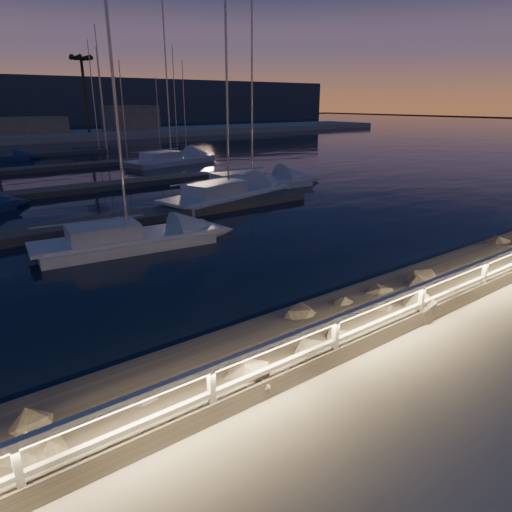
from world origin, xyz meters
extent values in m
plane|color=#A6A096|center=(0.00, 0.00, 0.00)|extent=(400.00, 400.00, 0.00)
cube|color=#A6A096|center=(0.00, -2.50, -0.10)|extent=(240.00, 5.00, 0.20)
cube|color=#686159|center=(0.00, 1.50, -0.30)|extent=(240.00, 3.45, 1.29)
plane|color=black|center=(0.00, 0.00, -1.20)|extent=(400.00, 400.00, 0.00)
cube|color=silver|center=(-8.00, 0.00, 0.50)|extent=(0.11, 0.11, 1.00)
cube|color=silver|center=(-5.00, 0.00, 0.50)|extent=(0.11, 0.11, 1.00)
cube|color=silver|center=(-2.00, 0.00, 0.50)|extent=(0.11, 0.11, 1.00)
cube|color=silver|center=(1.00, 0.00, 0.50)|extent=(0.11, 0.11, 1.00)
cube|color=silver|center=(4.00, 0.00, 0.50)|extent=(0.11, 0.11, 1.00)
cube|color=silver|center=(0.00, 0.00, 1.00)|extent=(44.00, 0.12, 0.12)
cube|color=silver|center=(0.00, 0.00, 0.50)|extent=(44.00, 0.09, 0.09)
cube|color=#FBBE71|center=(0.00, -0.02, 0.92)|extent=(44.00, 0.04, 0.03)
sphere|color=#686159|center=(3.42, 0.59, -0.02)|extent=(0.99, 0.99, 0.99)
sphere|color=#686159|center=(-5.81, 1.05, -0.12)|extent=(0.74, 0.74, 0.74)
sphere|color=#686159|center=(4.50, 1.83, -0.29)|extent=(1.10, 1.10, 1.10)
sphere|color=#686159|center=(-7.83, 0.89, -0.09)|extent=(0.96, 0.96, 0.96)
cube|color=#635A52|center=(0.00, 16.00, -0.40)|extent=(22.00, 2.00, 0.40)
cube|color=#635A52|center=(0.00, 26.00, -0.40)|extent=(22.00, 2.00, 0.40)
cube|color=#635A52|center=(0.00, 38.00, -0.40)|extent=(22.00, 2.00, 0.40)
cube|color=#635A52|center=(0.00, 50.00, -0.40)|extent=(22.00, 2.00, 0.40)
cube|color=gray|center=(8.00, 75.00, 1.30)|extent=(10.00, 6.00, 3.00)
cube|color=gray|center=(24.00, 74.00, 2.10)|extent=(8.00, 7.00, 4.60)
cylinder|color=#4B3B23|center=(16.00, 72.00, 6.15)|extent=(0.44, 0.44, 11.50)
cube|color=silver|center=(-1.71, 12.00, -0.45)|extent=(7.22, 3.14, 0.54)
cube|color=silver|center=(-1.71, 12.00, -0.10)|extent=(7.75, 2.86, 0.15)
cube|color=silver|center=(-2.67, 12.11, 0.24)|extent=(2.91, 2.06, 0.64)
cylinder|color=#AAAAAF|center=(-1.71, 12.00, 6.06)|extent=(0.12, 0.12, 12.13)
cylinder|color=#AAAAAF|center=(-3.15, 12.17, 0.74)|extent=(4.35, 0.60, 0.08)
cube|color=silver|center=(6.93, 17.40, -0.45)|extent=(9.21, 4.88, 0.63)
cube|color=silver|center=(6.93, 17.40, -0.05)|extent=(9.82, 4.63, 0.17)
cube|color=silver|center=(5.74, 17.12, 0.35)|extent=(3.83, 2.93, 0.75)
cylinder|color=#AAAAAF|center=(6.93, 17.40, 7.68)|extent=(0.14, 0.14, 15.23)
cylinder|color=#AAAAAF|center=(5.15, 16.98, 0.93)|extent=(5.36, 1.36, 0.09)
cube|color=silver|center=(10.60, 19.97, -0.45)|extent=(8.76, 3.65, 0.57)
cube|color=silver|center=(10.60, 19.97, -0.09)|extent=(9.42, 3.30, 0.16)
cube|color=silver|center=(9.43, 20.09, 0.28)|extent=(3.50, 2.44, 0.67)
cylinder|color=#AAAAAF|center=(10.60, 19.97, 7.41)|extent=(0.12, 0.12, 14.79)
cylinder|color=#AAAAAF|center=(8.84, 20.15, 0.80)|extent=(5.31, 0.60, 0.08)
cube|color=silver|center=(12.12, 35.31, -0.45)|extent=(9.34, 4.98, 0.60)
cube|color=silver|center=(12.12, 35.31, -0.07)|extent=(9.96, 4.72, 0.16)
cube|color=silver|center=(10.92, 35.02, 0.31)|extent=(3.89, 2.98, 0.70)
cylinder|color=#AAAAAF|center=(12.12, 35.31, 7.76)|extent=(0.13, 0.13, 15.44)
cylinder|color=#AAAAAF|center=(10.32, 34.87, 0.85)|extent=(5.42, 1.40, 0.09)
camera|label=1|loc=(-8.36, -5.73, 5.22)|focal=32.00mm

